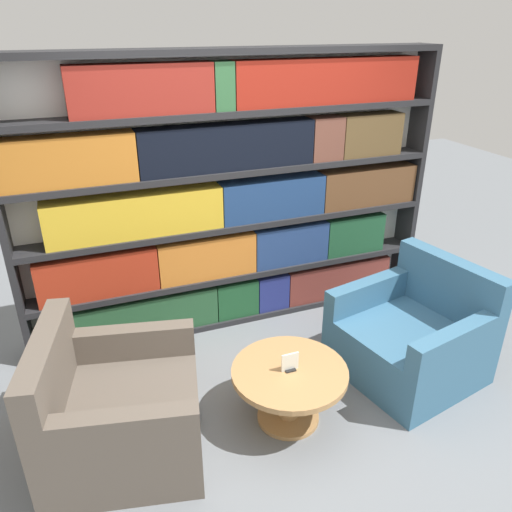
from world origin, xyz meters
name	(u,v)px	position (x,y,z in m)	size (l,w,h in m)	color
ground_plane	(309,424)	(0.00, 0.00, 0.00)	(14.00, 14.00, 0.00)	slate
bookshelf	(235,199)	(0.00, 1.50, 1.14)	(3.58, 0.30, 2.32)	silver
armchair_left	(117,412)	(-1.22, 0.25, 0.29)	(1.11, 1.12, 0.87)	brown
armchair_right	(412,338)	(1.00, 0.25, 0.29)	(1.09, 1.10, 0.87)	#386684
coffee_table	(289,384)	(-0.11, 0.10, 0.30)	(0.78, 0.78, 0.42)	#AD7F4C
table_sign	(290,363)	(-0.11, 0.10, 0.47)	(0.12, 0.06, 0.13)	black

